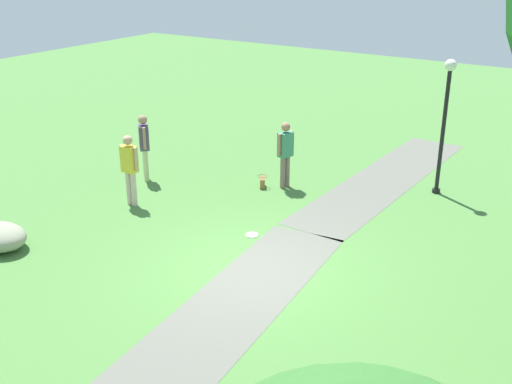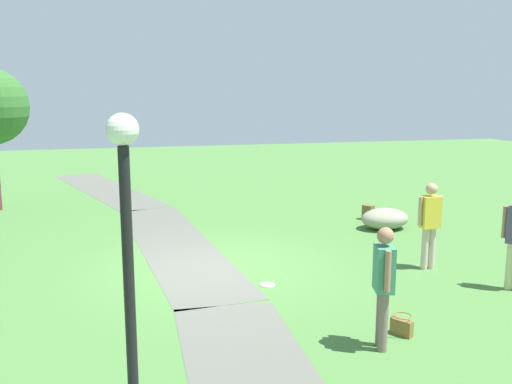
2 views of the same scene
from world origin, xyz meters
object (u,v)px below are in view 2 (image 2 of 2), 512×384
at_px(lawn_boulder, 385,219).
at_px(man_near_boulder, 430,219).
at_px(woman_with_handbag, 384,279).
at_px(frisbee_on_grass, 267,285).
at_px(lamp_post, 128,258).
at_px(backpack_by_boulder, 368,213).
at_px(handbag_on_grass, 402,326).

xyz_separation_m(lawn_boulder, man_near_boulder, (-3.18, 0.67, 0.74)).
bearing_deg(man_near_boulder, lawn_boulder, -11.82).
height_order(lawn_boulder, woman_with_handbag, woman_with_handbag).
relative_size(man_near_boulder, frisbee_on_grass, 6.32).
xyz_separation_m(lamp_post, backpack_by_boulder, (8.97, -6.56, -1.88)).
relative_size(lawn_boulder, handbag_on_grass, 3.37).
bearing_deg(man_near_boulder, handbag_on_grass, 143.20).
bearing_deg(lamp_post, man_near_boulder, -51.02).
height_order(lamp_post, man_near_boulder, lamp_post).
xyz_separation_m(woman_with_handbag, handbag_on_grass, (0.31, -0.48, -0.86)).
relative_size(lawn_boulder, backpack_by_boulder, 3.17).
bearing_deg(handbag_on_grass, frisbee_on_grass, 28.00).
height_order(handbag_on_grass, frisbee_on_grass, handbag_on_grass).
relative_size(woman_with_handbag, man_near_boulder, 0.99).
bearing_deg(handbag_on_grass, man_near_boulder, -36.80).
xyz_separation_m(man_near_boulder, frisbee_on_grass, (-0.16, 3.33, -1.00)).
xyz_separation_m(woman_with_handbag, man_near_boulder, (2.98, -2.48, 0.01)).
distance_m(handbag_on_grass, frisbee_on_grass, 2.85).
bearing_deg(man_near_boulder, backpack_by_boulder, -9.45).
xyz_separation_m(woman_with_handbag, backpack_by_boulder, (7.22, -3.18, -0.81)).
bearing_deg(woman_with_handbag, lawn_boulder, -27.02).
distance_m(man_near_boulder, frisbee_on_grass, 3.48).
bearing_deg(lawn_boulder, man_near_boulder, 168.18).
bearing_deg(frisbee_on_grass, handbag_on_grass, -152.00).
xyz_separation_m(handbag_on_grass, frisbee_on_grass, (2.51, 1.34, -0.13)).
bearing_deg(backpack_by_boulder, lamp_post, 143.82).
bearing_deg(backpack_by_boulder, lawn_boulder, 177.84).
distance_m(lawn_boulder, backpack_by_boulder, 1.06).
distance_m(lamp_post, lawn_boulder, 10.42).
relative_size(lamp_post, backpack_by_boulder, 8.35).
bearing_deg(lamp_post, backpack_by_boulder, -36.18).
relative_size(woman_with_handbag, frisbee_on_grass, 6.28).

